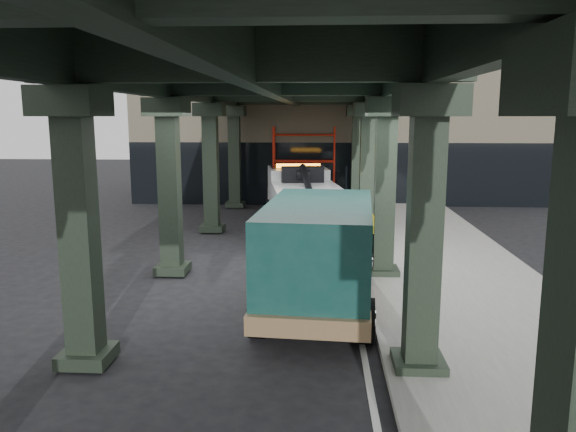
% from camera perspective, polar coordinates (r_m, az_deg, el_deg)
% --- Properties ---
extents(ground, '(90.00, 90.00, 0.00)m').
position_cam_1_polar(ground, '(14.19, -0.21, -8.40)').
color(ground, black).
rests_on(ground, ground).
extents(sidewalk, '(5.00, 40.00, 0.15)m').
position_cam_1_polar(sidewalk, '(16.47, 16.15, -5.91)').
color(sidewalk, gray).
rests_on(sidewalk, ground).
extents(lane_stripe, '(0.12, 38.00, 0.01)m').
position_cam_1_polar(lane_stripe, '(16.10, 6.32, -6.19)').
color(lane_stripe, silver).
rests_on(lane_stripe, ground).
extents(viaduct, '(7.40, 32.00, 6.40)m').
position_cam_1_polar(viaduct, '(15.51, -1.27, 13.64)').
color(viaduct, black).
rests_on(viaduct, ground).
extents(building, '(22.00, 10.00, 8.00)m').
position_cam_1_polar(building, '(33.46, 5.41, 9.19)').
color(building, '#C6B793').
rests_on(building, ground).
extents(scaffolding, '(3.08, 0.88, 4.00)m').
position_cam_1_polar(scaffolding, '(28.19, 1.64, 5.22)').
color(scaffolding, red).
rests_on(scaffolding, ground).
extents(tow_truck, '(3.45, 8.58, 2.74)m').
position_cam_1_polar(tow_truck, '(21.19, 1.57, 1.50)').
color(tow_truck, black).
rests_on(tow_truck, ground).
extents(towed_van, '(2.96, 6.51, 2.58)m').
position_cam_1_polar(towed_van, '(13.22, 3.26, -3.55)').
color(towed_van, '#12413C').
rests_on(towed_van, ground).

